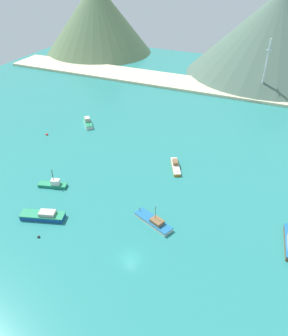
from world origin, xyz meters
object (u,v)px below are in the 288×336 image
(fishing_boat_2, at_px, (53,184))
(radio_tower, at_px, (265,69))
(fishing_boat_4, at_px, (88,123))
(fishing_boat_6, at_px, (154,222))
(fishing_boat_9, at_px, (175,166))
(buoy_1, at_px, (47,135))
(buoy_0, at_px, (39,237))
(fishing_boat_3, at_px, (43,216))

(fishing_boat_2, distance_m, radio_tower, 103.74)
(fishing_boat_4, bearing_deg, fishing_boat_6, -42.68)
(fishing_boat_4, relative_size, fishing_boat_6, 0.73)
(fishing_boat_2, relative_size, fishing_boat_6, 0.76)
(fishing_boat_9, height_order, radio_tower, radio_tower)
(buoy_1, distance_m, radio_tower, 95.47)
(fishing_boat_9, height_order, buoy_1, fishing_boat_9)
(fishing_boat_2, height_order, fishing_boat_4, fishing_boat_2)
(fishing_boat_4, xyz_separation_m, fishing_boat_6, (44.21, -40.76, -0.27))
(fishing_boat_4, xyz_separation_m, fishing_boat_9, (40.73, -14.81, -0.25))
(fishing_boat_2, bearing_deg, fishing_boat_4, 107.61)
(buoy_0, bearing_deg, fishing_boat_9, 64.64)
(buoy_0, height_order, buoy_1, buoy_1)
(fishing_boat_4, bearing_deg, fishing_boat_3, -70.25)
(fishing_boat_3, bearing_deg, fishing_boat_9, 57.26)
(buoy_1, height_order, radio_tower, radio_tower)
(radio_tower, bearing_deg, fishing_boat_3, -110.06)
(buoy_1, relative_size, radio_tower, 0.04)
(fishing_boat_2, bearing_deg, buoy_1, 130.61)
(fishing_boat_6, bearing_deg, fishing_boat_9, 97.64)
(fishing_boat_3, height_order, fishing_boat_9, fishing_boat_3)
(fishing_boat_2, height_order, buoy_1, fishing_boat_2)
(fishing_boat_4, bearing_deg, buoy_0, -69.37)
(fishing_boat_6, xyz_separation_m, buoy_1, (-53.44, 27.56, -0.50))
(fishing_boat_6, relative_size, radio_tower, 0.43)
(fishing_boat_3, relative_size, fishing_boat_9, 1.23)
(fishing_boat_2, bearing_deg, buoy_0, -63.42)
(fishing_boat_4, height_order, fishing_boat_9, fishing_boat_4)
(fishing_boat_4, height_order, radio_tower, radio_tower)
(fishing_boat_6, relative_size, buoy_0, 15.66)
(fishing_boat_4, distance_m, fishing_boat_6, 60.13)
(fishing_boat_4, relative_size, buoy_0, 11.40)
(fishing_boat_3, xyz_separation_m, fishing_boat_9, (22.73, 35.34, -0.17))
(buoy_0, xyz_separation_m, radio_tower, (35.24, 111.09, 12.94))
(buoy_1, bearing_deg, fishing_boat_6, -27.29)
(fishing_boat_2, bearing_deg, fishing_boat_3, -63.92)
(fishing_boat_6, bearing_deg, fishing_boat_4, 137.32)
(fishing_boat_9, bearing_deg, buoy_1, 178.16)
(fishing_boat_3, relative_size, buoy_1, 11.91)
(fishing_boat_2, xyz_separation_m, fishing_boat_9, (28.65, 23.24, -0.09))
(buoy_0, relative_size, buoy_1, 0.73)
(fishing_boat_6, distance_m, fishing_boat_9, 26.19)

